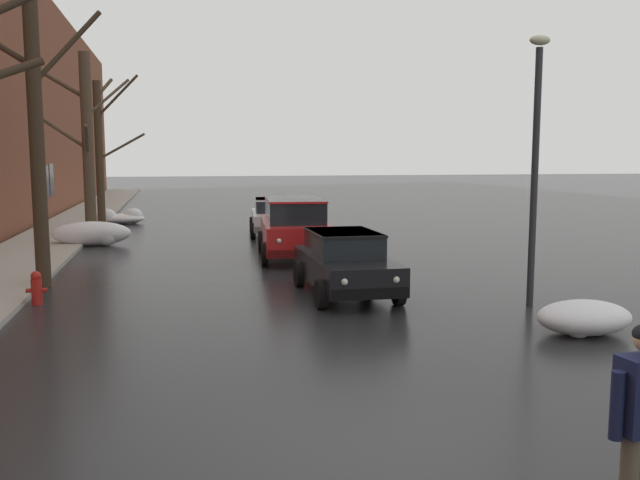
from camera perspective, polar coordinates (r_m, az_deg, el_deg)
name	(u,v)px	position (r m, az deg, el deg)	size (l,w,h in m)	color
ground_plane	(383,470)	(7.06, 5.37, -18.81)	(200.00, 200.00, 0.00)	#232326
left_sidewalk_slab	(41,246)	(24.65, -22.59, -0.48)	(2.75, 80.00, 0.12)	#A8A399
snow_bank_near_corner_left	(120,218)	(32.18, -16.61, 1.83)	(2.20, 1.21, 0.73)	white
snow_bank_along_left_kerb	(584,318)	(12.64, 21.45, -6.16)	(1.70, 1.20, 0.59)	white
snow_bank_mid_block_left	(93,234)	(24.56, -18.64, 0.49)	(2.64, 1.00, 0.85)	white
bare_tree_second_along_sidewalk	(36,125)	(17.15, -22.96, 8.98)	(3.26, 1.90, 7.78)	#382B1E
bare_tree_mid_block	(86,142)	(26.52, -19.19, 7.81)	(3.55, 2.50, 6.85)	#4C3D2D
bare_tree_far_down_block	(101,150)	(30.27, -18.08, 7.25)	(2.08, 2.11, 6.47)	#423323
sedan_black_approaching_near_lane	(345,262)	(14.99, 2.13, -1.84)	(1.84, 3.96, 1.42)	black
suv_red_parked_kerbside_close	(294,226)	(20.41, -2.20, 1.22)	(2.41, 4.76, 1.82)	red
sedan_white_parked_kerbside_mid	(275,216)	(26.65, -3.86, 2.08)	(2.24, 4.31, 1.42)	silver
fire_hydrant	(37,288)	(15.25, -22.89, -3.75)	(0.42, 0.22, 0.71)	#B21E19
street_lamp_post	(535,156)	(14.33, 17.78, 6.77)	(0.44, 0.24, 5.46)	#28282D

